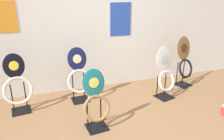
{
  "coord_description": "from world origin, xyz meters",
  "views": [
    {
      "loc": [
        -0.98,
        -1.9,
        1.81
      ],
      "look_at": [
        0.08,
        1.29,
        0.55
      ],
      "focal_mm": 35.0,
      "sensor_mm": 36.0,
      "label": 1
    }
  ],
  "objects_px": {
    "toilet_seat_display_white_plain": "(165,75)",
    "toilet_seat_display_teal_sax": "(96,102)",
    "toilet_seat_display_navy_moon": "(79,77)",
    "toilet_seat_display_woodgrain": "(185,63)",
    "toilet_seat_display_jazz_black": "(17,87)"
  },
  "relations": [
    {
      "from": "toilet_seat_display_white_plain",
      "to": "toilet_seat_display_teal_sax",
      "type": "distance_m",
      "value": 1.45
    },
    {
      "from": "toilet_seat_display_jazz_black",
      "to": "toilet_seat_display_woodgrain",
      "type": "bearing_deg",
      "value": 0.89
    },
    {
      "from": "toilet_seat_display_navy_moon",
      "to": "toilet_seat_display_jazz_black",
      "type": "bearing_deg",
      "value": -176.41
    },
    {
      "from": "toilet_seat_display_navy_moon",
      "to": "toilet_seat_display_teal_sax",
      "type": "relative_size",
      "value": 1.09
    },
    {
      "from": "toilet_seat_display_jazz_black",
      "to": "toilet_seat_display_teal_sax",
      "type": "relative_size",
      "value": 1.09
    },
    {
      "from": "toilet_seat_display_white_plain",
      "to": "toilet_seat_display_woodgrain",
      "type": "bearing_deg",
      "value": 28.41
    },
    {
      "from": "toilet_seat_display_woodgrain",
      "to": "toilet_seat_display_white_plain",
      "type": "xyz_separation_m",
      "value": [
        -0.63,
        -0.34,
        -0.03
      ]
    },
    {
      "from": "toilet_seat_display_jazz_black",
      "to": "toilet_seat_display_woodgrain",
      "type": "height_order",
      "value": "toilet_seat_display_woodgrain"
    },
    {
      "from": "toilet_seat_display_white_plain",
      "to": "toilet_seat_display_teal_sax",
      "type": "xyz_separation_m",
      "value": [
        -1.36,
        -0.5,
        -0.02
      ]
    },
    {
      "from": "toilet_seat_display_navy_moon",
      "to": "toilet_seat_display_woodgrain",
      "type": "xyz_separation_m",
      "value": [
        2.06,
        -0.01,
        0.03
      ]
    },
    {
      "from": "toilet_seat_display_navy_moon",
      "to": "toilet_seat_display_white_plain",
      "type": "bearing_deg",
      "value": -13.92
    },
    {
      "from": "toilet_seat_display_woodgrain",
      "to": "toilet_seat_display_jazz_black",
      "type": "bearing_deg",
      "value": -179.11
    },
    {
      "from": "toilet_seat_display_navy_moon",
      "to": "toilet_seat_display_white_plain",
      "type": "distance_m",
      "value": 1.47
    },
    {
      "from": "toilet_seat_display_woodgrain",
      "to": "toilet_seat_display_teal_sax",
      "type": "distance_m",
      "value": 2.17
    },
    {
      "from": "toilet_seat_display_jazz_black",
      "to": "toilet_seat_display_teal_sax",
      "type": "distance_m",
      "value": 1.29
    }
  ]
}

